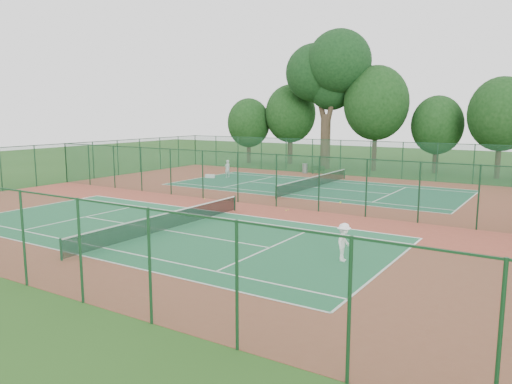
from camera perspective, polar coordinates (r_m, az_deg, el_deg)
ground at (r=33.86m, az=0.07°, el=-1.42°), size 120.00×120.00×0.00m
red_pad at (r=33.86m, az=0.07°, el=-1.41°), size 40.00×36.00×0.01m
court_near at (r=26.85m, az=-10.27°, el=-4.34°), size 23.77×10.97×0.01m
court_far at (r=41.64m, az=6.70°, el=0.52°), size 23.77×10.97×0.01m
fence_north at (r=49.65m, az=11.26°, el=3.82°), size 40.00×0.09×3.50m
fence_west at (r=47.32m, az=-20.90°, el=3.14°), size 0.09×36.00×3.50m
fence_divider at (r=33.59m, az=0.07°, el=1.53°), size 40.00×0.09×3.50m
tennis_net_near at (r=26.73m, az=-10.30°, el=-3.23°), size 0.10×12.90×0.97m
tennis_net_far at (r=41.57m, az=6.72°, el=1.24°), size 0.10×12.90×0.97m
player_near at (r=21.22m, az=10.01°, el=-5.67°), size 0.70×1.10×1.62m
player_far at (r=47.72m, az=-3.29°, el=2.68°), size 0.56×0.70×1.67m
trash_bin at (r=51.28m, az=5.61°, el=2.70°), size 0.57×0.57×0.99m
bench at (r=50.80m, az=7.10°, el=2.53°), size 1.38×0.89×0.82m
kit_bag at (r=47.57m, az=-5.27°, el=1.81°), size 0.94×0.54×0.33m
stray_ball_a at (r=31.81m, az=3.71°, el=-2.05°), size 0.07×0.07×0.07m
stray_ball_b at (r=31.68m, az=3.46°, el=-2.10°), size 0.06×0.06×0.06m
stray_ball_c at (r=36.14m, az=-5.91°, el=-0.74°), size 0.06×0.06×0.06m
big_tree at (r=56.08m, az=8.29°, el=13.46°), size 9.69×7.09×14.88m
evergreen_row at (r=55.52m, az=14.03°, el=2.44°), size 39.00×5.00×12.00m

